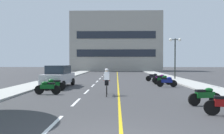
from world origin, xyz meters
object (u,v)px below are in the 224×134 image
parked_car_near (59,76)px  motorcycle_1 (205,96)px  motorcycle_3 (54,84)px  motorcycle_6 (160,78)px  cyclist_rider (107,81)px  motorcycle_2 (47,87)px  motorcycle_5 (163,80)px  motorcycle_4 (167,81)px  motorcycle_7 (154,77)px  street_lamp_mid (175,49)px

parked_car_near → motorcycle_1: parked_car_near is taller
motorcycle_3 → motorcycle_1: bearing=-30.3°
motorcycle_6 → cyclist_rider: bearing=-121.8°
motorcycle_2 → motorcycle_6: same height
motorcycle_1 → motorcycle_2: size_ratio=0.99×
motorcycle_5 → motorcycle_4: bearing=-91.6°
motorcycle_3 → motorcycle_5: 10.00m
cyclist_rider → motorcycle_2: bearing=176.3°
motorcycle_3 → motorcycle_6: (9.02, 5.98, 0.00)m
motorcycle_4 → cyclist_rider: bearing=-136.4°
motorcycle_4 → motorcycle_1: bearing=-89.9°
motorcycle_2 → motorcycle_7: (8.55, 9.94, 0.00)m
motorcycle_4 → motorcycle_6: same height
motorcycle_7 → cyclist_rider: cyclist_rider is taller
motorcycle_3 → motorcycle_7: 11.87m
motorcycle_2 → cyclist_rider: (3.85, -0.25, 0.41)m
street_lamp_mid → motorcycle_6: (-2.58, -4.12, -3.22)m
motorcycle_2 → motorcycle_5: same height
motorcycle_5 → cyclist_rider: bearing=-126.7°
parked_car_near → motorcycle_6: size_ratio=2.55×
street_lamp_mid → motorcycle_6: bearing=-122.0°
street_lamp_mid → parked_car_near: 14.41m
motorcycle_2 → motorcycle_6: size_ratio=1.01×
motorcycle_6 → motorcycle_4: bearing=-92.5°
parked_car_near → motorcycle_7: bearing=31.8°
motorcycle_7 → street_lamp_mid: bearing=34.9°
motorcycle_1 → motorcycle_6: (0.14, 11.18, 0.00)m
motorcycle_1 → motorcycle_3: same height
street_lamp_mid → motorcycle_1: 15.86m
street_lamp_mid → motorcycle_5: street_lamp_mid is taller
motorcycle_3 → motorcycle_4: 9.22m
motorcycle_3 → motorcycle_4: same height
street_lamp_mid → motorcycle_7: size_ratio=2.84×
motorcycle_2 → cyclist_rider: size_ratio=0.96×
motorcycle_1 → motorcycle_5: 9.70m
motorcycle_1 → motorcycle_7: 13.28m
street_lamp_mid → motorcycle_6: street_lamp_mid is taller
parked_car_near → motorcycle_7: size_ratio=2.52×
parked_car_near → motorcycle_6: parked_car_near is taller
motorcycle_2 → cyclist_rider: 3.88m
motorcycle_7 → motorcycle_5: bearing=-86.4°
street_lamp_mid → motorcycle_3: bearing=-138.9°
motorcycle_2 → motorcycle_6: bearing=41.5°
parked_car_near → motorcycle_4: (9.19, 0.05, -0.44)m
parked_car_near → motorcycle_7: 10.62m
motorcycle_4 → motorcycle_6: bearing=87.5°
parked_car_near → motorcycle_3: 2.54m
motorcycle_6 → parked_car_near: bearing=-159.5°
motorcycle_5 → motorcycle_7: bearing=93.6°
cyclist_rider → street_lamp_mid: bearing=58.1°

